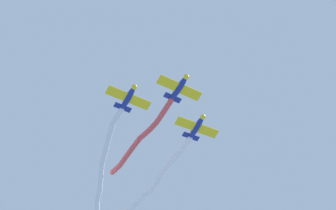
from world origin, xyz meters
TOP-DOWN VIEW (x-y plane):
  - airplane_lead at (4.10, -4.09)m, footprint 5.20×6.38m
  - smoke_trail_lead at (14.05, -10.05)m, footprint 16.82×9.92m
  - airplane_left_wing at (5.25, -11.47)m, footprint 5.33×6.22m
  - smoke_trail_left_wing at (16.25, -17.57)m, footprint 19.46×9.31m
  - airplane_right_wing at (11.32, -2.16)m, footprint 5.25×6.33m
  - smoke_trail_right_wing at (22.61, -12.76)m, footprint 18.29×20.49m

SIDE VIEW (x-z plane):
  - smoke_trail_left_wing at x=16.25m, z-range 69.24..71.23m
  - airplane_lead at x=4.10m, z-range 69.85..71.52m
  - airplane_left_wing at x=5.25m, z-range 69.85..71.52m
  - airplane_right_wing at x=11.32m, z-range 70.15..71.82m
  - smoke_trail_lead at x=14.05m, z-range 70.14..73.31m
  - smoke_trail_right_wing at x=22.61m, z-range 70.43..73.17m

